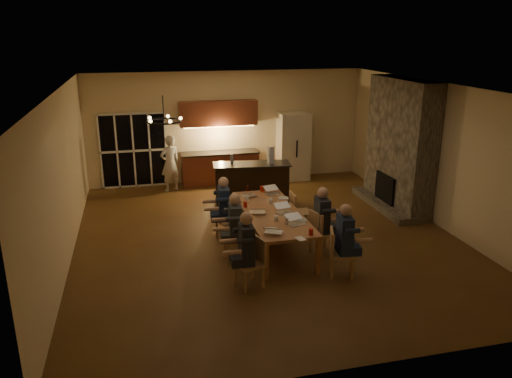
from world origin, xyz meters
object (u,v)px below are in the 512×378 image
object	(u,v)px
chair_left_mid	(235,239)
laptop_b	(296,219)
chair_right_mid	(324,232)
laptop_d	(284,207)
person_right_mid	(322,220)
chandelier	(164,121)
mug_front	(276,218)
can_right	(288,202)
refrigerator	(293,146)
laptop_e	(249,191)
redcup_near	(311,232)
chair_left_near	(249,263)
person_left_near	(246,250)
redcup_far	(262,189)
bar_blender	(271,155)
plate_far	(283,198)
can_silver	(287,222)
laptop_f	(273,190)
laptop_c	(257,207)
dining_table	(272,229)
mug_back	(247,198)
bar_island	(252,184)
standing_person	(170,163)
plate_left	(271,230)
bar_bottle	(232,159)
person_left_mid	(235,228)
person_right_near	(344,240)
mug_mid	(271,201)
laptop_a	(274,227)
plate_near	(300,220)
chair_left_far	(228,220)
chair_right_near	(342,253)
person_left_far	(224,208)
can_cola	(248,188)
redcup_mid	(245,204)

from	to	relation	value
chair_left_mid	laptop_b	bearing A→B (deg)	78.19
chair_right_mid	laptop_d	size ratio (longest dim) A/B	2.78
person_right_mid	chandelier	xyz separation A→B (m)	(-2.96, 0.24, 2.06)
mug_front	can_right	size ratio (longest dim) A/B	0.83
refrigerator	laptop_e	world-z (taller)	refrigerator
refrigerator	redcup_near	size ratio (longest dim) A/B	16.67
chair_left_near	person_left_near	bearing A→B (deg)	-130.81
chair_left_mid	redcup_near	world-z (taller)	chair_left_mid
laptop_b	can_right	bearing A→B (deg)	66.28
redcup_far	bar_blender	world-z (taller)	bar_blender
chandelier	plate_far	world-z (taller)	chandelier
can_silver	bar_blender	bearing A→B (deg)	80.01
laptop_d	laptop_f	size ratio (longest dim) A/B	1.00
chair_left_near	laptop_c	bearing A→B (deg)	143.91
dining_table	laptop_b	world-z (taller)	laptop_b
laptop_b	mug_back	xyz separation A→B (m)	(-0.60, 1.59, -0.06)
laptop_c	redcup_far	xyz separation A→B (m)	(0.45, 1.36, -0.05)
bar_island	redcup_near	world-z (taller)	bar_island
chair_left_near	laptop_e	distance (m)	2.79
standing_person	plate_left	bearing A→B (deg)	82.07
bar_bottle	bar_blender	size ratio (longest dim) A/B	0.56
redcup_near	can_silver	size ratio (longest dim) A/B	1.00
chair_left_near	redcup_near	world-z (taller)	chair_left_near
dining_table	person_left_mid	world-z (taller)	person_left_mid
person_right_near	laptop_e	xyz separation A→B (m)	(-1.14, 2.68, 0.17)
laptop_b	laptop_c	xyz separation A→B (m)	(-0.57, 0.80, 0.00)
mug_mid	laptop_c	bearing A→B (deg)	-130.00
chair_left_near	laptop_a	world-z (taller)	laptop_a
can_silver	plate_near	distance (m)	0.34
bar_blender	plate_near	bearing A→B (deg)	-104.47
redcup_near	bar_blender	size ratio (longest dim) A/B	0.28
laptop_f	person_right_near	bearing A→B (deg)	-90.07
chair_left_far	person_left_mid	xyz separation A→B (m)	(-0.06, -1.08, 0.24)
bar_island	mug_front	world-z (taller)	bar_island
chair_left_near	plate_near	distance (m)	1.61
refrigerator	can_silver	xyz separation A→B (m)	(-1.82, -5.32, -0.19)
chair_right_near	chair_left_far	bearing A→B (deg)	57.22
person_right_near	plate_left	xyz separation A→B (m)	(-1.18, 0.63, 0.07)
plate_near	person_left_far	bearing A→B (deg)	137.00
refrigerator	can_cola	xyz separation A→B (m)	(-2.08, -3.11, -0.19)
bar_blender	mug_back	bearing A→B (deg)	-129.50
mug_front	can_cola	size ratio (longest dim) A/B	0.83
bar_island	chair_left_mid	world-z (taller)	bar_island
person_left_near	mug_front	distance (m)	1.36
chair_left_near	bar_bottle	xyz separation A→B (m)	(0.55, 4.33, 0.76)
bar_bottle	laptop_b	bearing A→B (deg)	-80.97
laptop_e	redcup_mid	size ratio (longest dim) A/B	2.67
person_left_near	person_right_near	size ratio (longest dim) A/B	1.00
standing_person	redcup_far	bearing A→B (deg)	99.28
laptop_c	laptop_f	size ratio (longest dim) A/B	1.00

